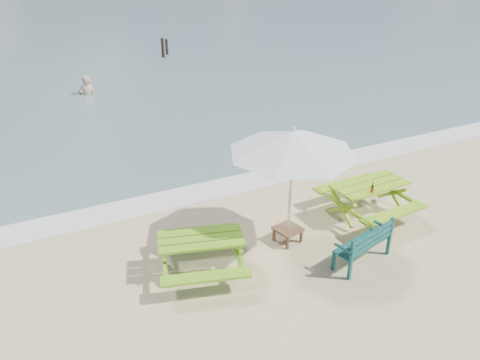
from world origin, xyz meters
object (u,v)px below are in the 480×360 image
park_bench (362,251)px  side_table (288,234)px  beer_bottle (372,189)px  swimmer (88,98)px  patio_umbrella (293,142)px  picnic_table_right (368,200)px  picnic_table_left (202,255)px

park_bench → side_table: park_bench is taller
beer_bottle → swimmer: size_ratio=0.13×
side_table → patio_umbrella: bearing=-90.0°
picnic_table_right → beer_bottle: beer_bottle is taller
park_bench → beer_bottle: beer_bottle is taller
picnic_table_left → beer_bottle: beer_bottle is taller
side_table → park_bench: bearing=-53.5°
patio_umbrella → picnic_table_right: bearing=2.3°
patio_umbrella → beer_bottle: 2.23m
side_table → swimmer: size_ratio=0.31×
picnic_table_right → side_table: bearing=-177.7°
park_bench → side_table: size_ratio=2.30×
beer_bottle → swimmer: (-3.50, 12.41, -1.02)m
swimmer → picnic_table_left: bearing=-90.9°
picnic_table_right → side_table: 2.06m
swimmer → beer_bottle: bearing=-74.2°
park_bench → beer_bottle: (0.95, 0.94, 0.61)m
picnic_table_left → park_bench: park_bench is taller
swimmer → picnic_table_right: bearing=-72.9°
side_table → beer_bottle: bearing=-7.1°
patio_umbrella → side_table: bearing=90.0°
picnic_table_left → swimmer: 12.33m
picnic_table_left → patio_umbrella: size_ratio=0.70×
picnic_table_right → swimmer: size_ratio=1.02×
swimmer → patio_umbrella: bearing=-82.1°
park_bench → patio_umbrella: size_ratio=0.46×
beer_bottle → swimmer: bearing=105.8°
picnic_table_left → park_bench: (2.74, -1.04, -0.10)m
side_table → patio_umbrella: (0.00, -0.00, 1.96)m
picnic_table_left → park_bench: size_ratio=1.52×
picnic_table_left → park_bench: 2.93m
side_table → swimmer: (-1.69, 12.19, -0.34)m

